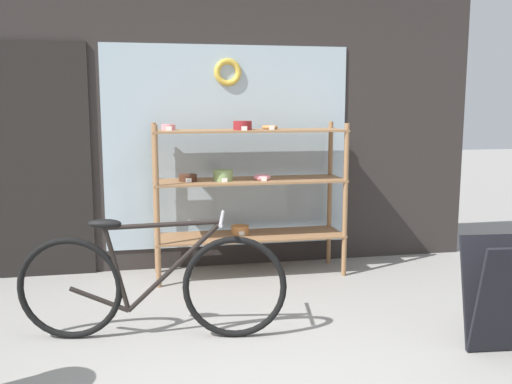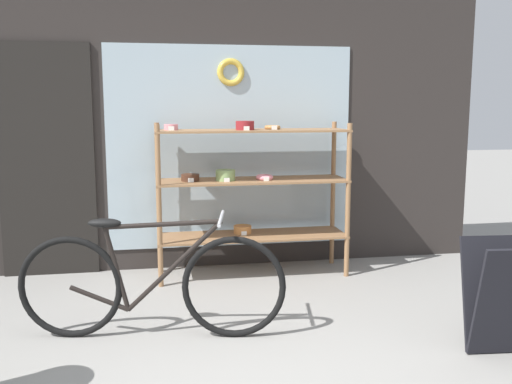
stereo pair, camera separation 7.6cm
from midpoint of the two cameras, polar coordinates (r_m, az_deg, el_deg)
name	(u,v)px [view 1 (the left image)]	position (r m, az deg, el deg)	size (l,w,h in m)	color
storefront_facade	(202,94)	(5.43, -5.88, 9.73)	(5.31, 0.13, 3.39)	#2D2826
display_case	(246,183)	(5.15, -1.43, 0.87)	(1.72, 0.48, 1.41)	#8E6642
bicycle	(151,284)	(3.91, -10.97, -9.05)	(1.77, 0.49, 0.83)	black
sandwich_board	(508,296)	(3.96, 23.36, -9.51)	(0.54, 0.42, 0.72)	black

